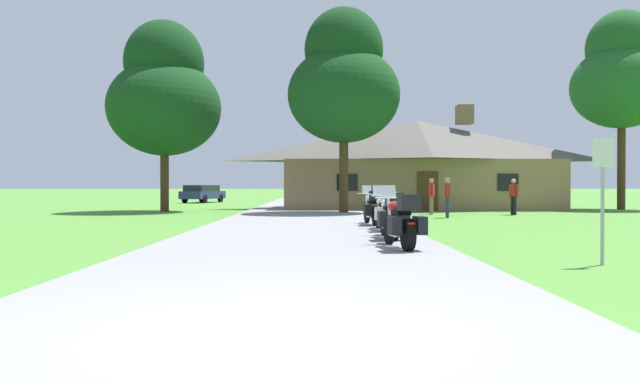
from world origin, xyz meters
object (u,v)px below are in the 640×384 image
motorcycle_red_nearest_to_camera (401,222)px  tree_right_of_lodge (622,75)px  bystander_red_shirt_near_lodge (514,195)px  parked_navy_suv_far_left (203,193)px  metal_signpost_roadside (603,185)px  tree_by_lodge_front (344,82)px  tree_left_near (164,95)px  motorcycle_silver_farthest_in_row (373,208)px  bystander_red_shirt_by_tree (447,195)px  bystander_red_shirt_beside_signpost (431,194)px  motorcycle_white_second_in_row (390,216)px  motorcycle_white_third_in_row (385,211)px

motorcycle_red_nearest_to_camera → tree_right_of_lodge: 27.65m
bystander_red_shirt_near_lodge → parked_navy_suv_far_left: bystander_red_shirt_near_lodge is taller
metal_signpost_roadside → parked_navy_suv_far_left: bearing=110.2°
motorcycle_red_nearest_to_camera → tree_by_lodge_front: (-0.40, 16.67, 5.77)m
tree_left_near → tree_by_lodge_front: size_ratio=1.00×
bystander_red_shirt_near_lodge → tree_by_lodge_front: tree_by_lodge_front is taller
motorcycle_silver_farthest_in_row → bystander_red_shirt_by_tree: bearing=49.0°
bystander_red_shirt_near_lodge → metal_signpost_roadside: metal_signpost_roadside is taller
parked_navy_suv_far_left → tree_by_lodge_front: bearing=-45.0°
parked_navy_suv_far_left → motorcycle_silver_farthest_in_row: bearing=-52.5°
tree_left_near → bystander_red_shirt_beside_signpost: bearing=-13.8°
motorcycle_white_second_in_row → motorcycle_white_third_in_row: (0.18, 2.66, 0.00)m
motorcycle_white_second_in_row → motorcycle_white_third_in_row: same height
motorcycle_red_nearest_to_camera → tree_right_of_lodge: size_ratio=0.18×
metal_signpost_roadside → parked_navy_suv_far_left: metal_signpost_roadside is taller
motorcycle_white_second_in_row → parked_navy_suv_far_left: parked_navy_suv_far_left is taller
motorcycle_red_nearest_to_camera → parked_navy_suv_far_left: parked_navy_suv_far_left is taller
bystander_red_shirt_by_tree → metal_signpost_roadside: bearing=9.0°
motorcycle_white_second_in_row → tree_by_lodge_front: tree_by_lodge_front is taller
motorcycle_white_third_in_row → motorcycle_silver_farthest_in_row: (-0.12, 2.52, 0.00)m
bystander_red_shirt_near_lodge → bystander_red_shirt_by_tree: (-3.58, -2.40, 0.02)m
motorcycle_silver_farthest_in_row → parked_navy_suv_far_left: (-10.95, 28.16, 0.17)m
bystander_red_shirt_by_tree → metal_signpost_roadside: metal_signpost_roadside is taller
bystander_red_shirt_near_lodge → parked_navy_suv_far_left: bearing=17.0°
parked_navy_suv_far_left → bystander_red_shirt_by_tree: bearing=-41.3°
motorcycle_red_nearest_to_camera → tree_left_near: size_ratio=0.21×
motorcycle_white_second_in_row → bystander_red_shirt_by_tree: (3.70, 10.45, 0.34)m
motorcycle_silver_farthest_in_row → parked_navy_suv_far_left: bearing=104.9°
motorcycle_red_nearest_to_camera → motorcycle_white_second_in_row: (0.07, 2.31, 0.00)m
motorcycle_white_third_in_row → motorcycle_silver_farthest_in_row: same height
motorcycle_silver_farthest_in_row → tree_right_of_lodge: (15.53, 14.16, 7.04)m
motorcycle_white_second_in_row → parked_navy_suv_far_left: 35.08m
bystander_red_shirt_by_tree → motorcycle_white_second_in_row: bearing=-8.0°
motorcycle_white_third_in_row → metal_signpost_roadside: (2.85, -7.11, 0.74)m
tree_left_near → tree_by_lodge_front: 9.52m
bystander_red_shirt_near_lodge → bystander_red_shirt_by_tree: size_ratio=0.99×
motorcycle_white_third_in_row → bystander_red_shirt_beside_signpost: (3.42, 10.71, 0.34)m
tree_left_near → tree_right_of_lodge: bearing=6.1°
motorcycle_silver_farthest_in_row → bystander_red_shirt_by_tree: 6.40m
motorcycle_white_second_in_row → tree_by_lodge_front: (-0.46, 14.35, 5.77)m
motorcycle_white_second_in_row → bystander_red_shirt_near_lodge: (7.28, 12.85, 0.32)m
motorcycle_white_second_in_row → motorcycle_white_third_in_row: bearing=83.5°
tree_right_of_lodge → motorcycle_silver_farthest_in_row: bearing=-137.6°
bystander_red_shirt_near_lodge → tree_right_of_lodge: bearing=-76.5°
motorcycle_silver_farthest_in_row → motorcycle_white_second_in_row: bearing=-97.1°
motorcycle_white_second_in_row → parked_navy_suv_far_left: (-10.89, 33.35, 0.17)m
motorcycle_white_second_in_row → tree_left_near: 20.03m
metal_signpost_roadside → bystander_red_shirt_beside_signpost: bearing=88.2°
metal_signpost_roadside → motorcycle_red_nearest_to_camera: bearing=145.4°
tree_by_lodge_front → parked_navy_suv_far_left: 22.38m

